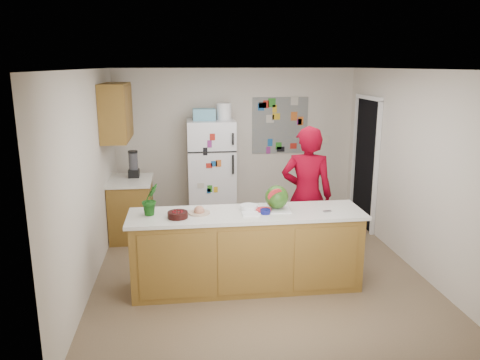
{
  "coord_description": "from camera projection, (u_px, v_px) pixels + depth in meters",
  "views": [
    {
      "loc": [
        -0.91,
        -5.52,
        2.55
      ],
      "look_at": [
        -0.19,
        0.2,
        1.13
      ],
      "focal_mm": 35.0,
      "sensor_mm": 36.0,
      "label": 1
    }
  ],
  "objects": [
    {
      "name": "watermelon",
      "position": [
        277.0,
        197.0,
        5.39
      ],
      "size": [
        0.27,
        0.27,
        0.27
      ],
      "primitive_type": "sphere",
      "color": "#355E18",
      "rests_on": "cutting_board"
    },
    {
      "name": "white_bowl",
      "position": [
        249.0,
        208.0,
        5.39
      ],
      "size": [
        0.26,
        0.26,
        0.06
      ],
      "primitive_type": "cylinder",
      "rotation": [
        0.0,
        0.0,
        0.36
      ],
      "color": "silver",
      "rests_on": "peninsula_top"
    },
    {
      "name": "plate",
      "position": [
        199.0,
        213.0,
        5.26
      ],
      "size": [
        0.27,
        0.27,
        0.02
      ],
      "primitive_type": "cylinder",
      "rotation": [
        0.0,
        0.0,
        0.11
      ],
      "color": "beige",
      "rests_on": "peninsula_top"
    },
    {
      "name": "keys",
      "position": [
        327.0,
        211.0,
        5.33
      ],
      "size": [
        0.1,
        0.06,
        0.01
      ],
      "primitive_type": "cube",
      "rotation": [
        0.0,
        0.0,
        0.16
      ],
      "color": "gray",
      "rests_on": "peninsula_top"
    },
    {
      "name": "floor",
      "position": [
        256.0,
        269.0,
        6.04
      ],
      "size": [
        4.0,
        4.5,
        0.02
      ],
      "primitive_type": "cube",
      "color": "brown",
      "rests_on": "ground"
    },
    {
      "name": "wall_back",
      "position": [
        236.0,
        144.0,
        7.91
      ],
      "size": [
        4.0,
        0.02,
        2.5
      ],
      "primitive_type": "cube",
      "color": "beige",
      "rests_on": "ground"
    },
    {
      "name": "side_counter_top",
      "position": [
        130.0,
        181.0,
        6.92
      ],
      "size": [
        0.64,
        0.84,
        0.04
      ],
      "primitive_type": "cube",
      "color": "silver",
      "rests_on": "side_counter_base"
    },
    {
      "name": "refrigerator",
      "position": [
        211.0,
        172.0,
        7.59
      ],
      "size": [
        0.75,
        0.7,
        1.7
      ],
      "primitive_type": "cube",
      "color": "silver",
      "rests_on": "floor"
    },
    {
      "name": "potted_plant",
      "position": [
        150.0,
        199.0,
        5.18
      ],
      "size": [
        0.25,
        0.25,
        0.36
      ],
      "primitive_type": "imported",
      "rotation": [
        0.0,
        0.0,
        0.68
      ],
      "color": "#0B4713",
      "rests_on": "peninsula_top"
    },
    {
      "name": "wall_right",
      "position": [
        412.0,
        169.0,
        5.98
      ],
      "size": [
        0.02,
        4.5,
        2.5
      ],
      "primitive_type": "cube",
      "color": "beige",
      "rests_on": "ground"
    },
    {
      "name": "peninsula_top",
      "position": [
        247.0,
        214.0,
        5.31
      ],
      "size": [
        2.68,
        0.7,
        0.04
      ],
      "primitive_type": "cube",
      "color": "silver",
      "rests_on": "peninsula_base"
    },
    {
      "name": "cutting_board",
      "position": [
        272.0,
        209.0,
        5.39
      ],
      "size": [
        0.44,
        0.34,
        0.01
      ],
      "primitive_type": "cube",
      "rotation": [
        0.0,
        0.0,
        -0.07
      ],
      "color": "silver",
      "rests_on": "peninsula_top"
    },
    {
      "name": "watermelon_slice",
      "position": [
        264.0,
        210.0,
        5.33
      ],
      "size": [
        0.18,
        0.18,
        0.02
      ],
      "primitive_type": "cylinder",
      "color": "red",
      "rests_on": "cutting_board"
    },
    {
      "name": "wall_left",
      "position": [
        89.0,
        178.0,
        5.49
      ],
      "size": [
        0.02,
        4.5,
        2.5
      ],
      "primitive_type": "cube",
      "color": "beige",
      "rests_on": "ground"
    },
    {
      "name": "blender_appliance",
      "position": [
        133.0,
        165.0,
        7.0
      ],
      "size": [
        0.13,
        0.13,
        0.38
      ],
      "primitive_type": "cylinder",
      "color": "black",
      "rests_on": "side_counter_top"
    },
    {
      "name": "doorway",
      "position": [
        366.0,
        164.0,
        7.43
      ],
      "size": [
        0.03,
        0.85,
        2.04
      ],
      "primitive_type": "cube",
      "color": "black",
      "rests_on": "ground"
    },
    {
      "name": "side_counter_base",
      "position": [
        132.0,
        210.0,
        7.03
      ],
      "size": [
        0.6,
        0.8,
        0.86
      ],
      "primitive_type": "cube",
      "color": "brown",
      "rests_on": "floor"
    },
    {
      "name": "peninsula_base",
      "position": [
        247.0,
        252.0,
        5.42
      ],
      "size": [
        2.6,
        0.62,
        0.88
      ],
      "primitive_type": "cube",
      "color": "brown",
      "rests_on": "floor"
    },
    {
      "name": "photo_collage",
      "position": [
        280.0,
        125.0,
        7.91
      ],
      "size": [
        0.95,
        0.01,
        0.95
      ],
      "primitive_type": "cube",
      "color": "slate",
      "rests_on": "wall_back"
    },
    {
      "name": "person",
      "position": [
        307.0,
        196.0,
        6.04
      ],
      "size": [
        0.75,
        0.58,
        1.81
      ],
      "primitive_type": "imported",
      "rotation": [
        0.0,
        0.0,
        2.89
      ],
      "color": "#6B000F",
      "rests_on": "floor"
    },
    {
      "name": "cherry_bowl",
      "position": [
        178.0,
        215.0,
        5.11
      ],
      "size": [
        0.29,
        0.29,
        0.07
      ],
      "primitive_type": "cylinder",
      "rotation": [
        0.0,
        0.0,
        -0.4
      ],
      "color": "black",
      "rests_on": "peninsula_top"
    },
    {
      "name": "fridge_top_bin",
      "position": [
        204.0,
        114.0,
        7.35
      ],
      "size": [
        0.35,
        0.28,
        0.18
      ],
      "primitive_type": "cube",
      "color": "#5999B2",
      "rests_on": "refrigerator"
    },
    {
      "name": "cobalt_bowl",
      "position": [
        265.0,
        212.0,
        5.25
      ],
      "size": [
        0.14,
        0.14,
        0.05
      ],
      "primitive_type": "cylinder",
      "rotation": [
        0.0,
        0.0,
        0.25
      ],
      "color": "#0D105A",
      "rests_on": "peninsula_top"
    },
    {
      "name": "ceiling",
      "position": [
        258.0,
        68.0,
        5.43
      ],
      "size": [
        4.0,
        4.5,
        0.02
      ],
      "primitive_type": "cube",
      "color": "white",
      "rests_on": "wall_back"
    },
    {
      "name": "upper_cabinets",
      "position": [
        116.0,
        112.0,
        6.61
      ],
      "size": [
        0.35,
        1.0,
        0.8
      ],
      "primitive_type": "cube",
      "color": "brown",
      "rests_on": "wall_left"
    },
    {
      "name": "paper_towel",
      "position": [
        250.0,
        214.0,
        5.22
      ],
      "size": [
        0.19,
        0.17,
        0.02
      ],
      "primitive_type": "cube",
      "rotation": [
        0.0,
        0.0,
        -0.02
      ],
      "color": "white",
      "rests_on": "peninsula_top"
    }
  ]
}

